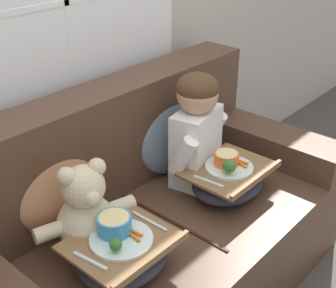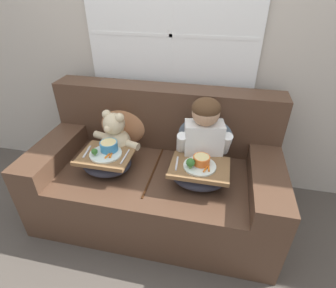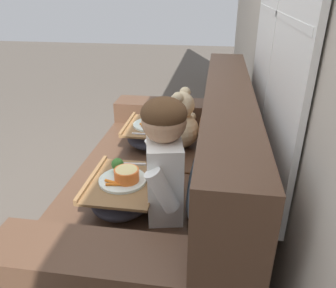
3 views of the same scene
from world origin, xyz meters
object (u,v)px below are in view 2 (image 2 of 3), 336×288
Objects in this scene: teddy_bear at (115,138)px; couch at (158,173)px; child_figure at (204,132)px; throw_pillow_behind_teddy at (123,121)px; lap_tray_teddy at (107,161)px; throw_pillow_behind_child at (206,130)px; lap_tray_child at (199,174)px.

couch is at bearing -1.62° from teddy_bear.
couch is 0.52m from child_figure.
throw_pillow_behind_teddy reaches higher than lap_tray_teddy.
throw_pillow_behind_child is at bearing 15.41° from teddy_bear.
lap_tray_teddy is (-0.65, 0.00, 0.00)m from lap_tray_child.
couch is 0.49m from throw_pillow_behind_child.
couch is 0.49m from throw_pillow_behind_teddy.
lap_tray_child is 0.65m from lap_tray_teddy.
throw_pillow_behind_child is 0.19m from child_figure.
couch is 0.41m from lap_tray_child.
lap_tray_teddy is at bearing -89.94° from throw_pillow_behind_teddy.
throw_pillow_behind_child is at bearing 90.06° from child_figure.
couch is at bearing -30.14° from throw_pillow_behind_teddy.
couch is at bearing 151.86° from lap_tray_child.
child_figure is at bearing 0.35° from teddy_bear.
throw_pillow_behind_child is at bearing 89.93° from lap_tray_child.
couch is 4.53× the size of lap_tray_child.
lap_tray_child is (0.65, -0.18, -0.08)m from teddy_bear.
lap_tray_child reaches higher than lap_tray_teddy.
throw_pillow_behind_child is 1.13× the size of teddy_bear.
teddy_bear is at bearing -90.44° from throw_pillow_behind_teddy.
throw_pillow_behind_child is 0.85× the size of child_figure.
lap_tray_teddy is at bearing 179.80° from lap_tray_child.
lap_tray_child is (-0.00, -0.19, -0.21)m from child_figure.
throw_pillow_behind_teddy is 1.02× the size of teddy_bear.
couch is 3.90× the size of throw_pillow_behind_child.
throw_pillow_behind_child reaches higher than throw_pillow_behind_teddy.
lap_tray_teddy is at bearing -152.18° from couch.
throw_pillow_behind_teddy is at bearing 89.56° from teddy_bear.
throw_pillow_behind_teddy is 0.19m from teddy_bear.
lap_tray_child is 1.06× the size of lap_tray_teddy.
teddy_bear is at bearing -164.59° from throw_pillow_behind_child.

